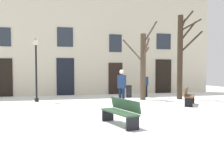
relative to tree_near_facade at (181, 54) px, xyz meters
name	(u,v)px	position (x,y,z in m)	size (l,w,h in m)	color
ground_plane	(120,109)	(-4.75, -3.08, -2.77)	(30.55, 30.55, 0.00)	white
building_facade	(91,37)	(-4.75, 4.50, 1.49)	(19.10, 0.60, 8.43)	beige
tree_near_facade	(181,54)	(0.00, 0.00, 0.00)	(1.25, 1.61, 5.38)	#382B1E
tree_foreground	(143,64)	(-2.35, 0.27, -0.60)	(2.20, 1.93, 4.72)	#4C3D2D
streetlamp	(36,62)	(-8.51, 0.81, -0.56)	(0.30, 0.30, 3.59)	black
litter_bin	(129,91)	(-2.75, 1.75, -2.37)	(0.39, 0.39, 0.79)	black
bench_by_litter_bin	(121,112)	(-5.64, -6.22, -2.34)	(0.89, 1.80, 0.83)	#2D4C33
bench_back_to_back_left	(189,96)	(-0.99, -2.55, -2.30)	(1.27, 1.53, 0.90)	brown
person_by_shop_door	(122,85)	(-4.32, -1.88, -1.76)	(0.43, 0.42, 1.79)	black
person_near_bench	(145,84)	(-1.65, 1.67, -1.90)	(0.40, 0.27, 1.58)	black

